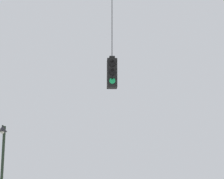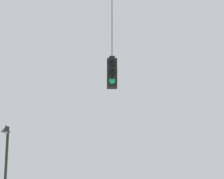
{
  "view_description": "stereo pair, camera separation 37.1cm",
  "coord_description": "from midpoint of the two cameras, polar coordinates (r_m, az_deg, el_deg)",
  "views": [
    {
      "loc": [
        0.84,
        -13.91,
        1.56
      ],
      "look_at": [
        1.65,
        0.26,
        4.87
      ],
      "focal_mm": 70.0,
      "sensor_mm": 36.0,
      "label": 1
    },
    {
      "loc": [
        1.21,
        -13.92,
        1.56
      ],
      "look_at": [
        1.65,
        0.26,
        4.87
      ],
      "focal_mm": 70.0,
      "sensor_mm": 36.0,
      "label": 2
    }
  ],
  "objects": [
    {
      "name": "traffic_light_over_intersection",
      "position": [
        14.71,
        0.72,
        2.23
      ],
      "size": [
        0.34,
        0.46,
        3.36
      ],
      "color": "black"
    },
    {
      "name": "street_lamp",
      "position": [
        19.43,
        -13.2,
        -8.34
      ],
      "size": [
        0.42,
        0.73,
        4.33
      ],
      "color": "#233323",
      "rests_on": "ground_plane"
    }
  ]
}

